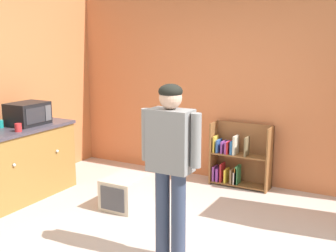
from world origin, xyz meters
name	(u,v)px	position (x,y,z in m)	size (l,w,h in m)	color
ground_plane	(157,250)	(0.00, 0.00, 0.00)	(12.00, 12.00, 0.00)	#C1AEA5
back_wall	(243,85)	(0.00, 2.33, 1.35)	(5.20, 0.06, 2.70)	#C77145
left_side_wall	(15,85)	(-2.63, 0.80, 1.35)	(0.06, 2.99, 2.70)	#C57442
bookshelf	(238,159)	(0.03, 2.14, 0.37)	(0.80, 0.28, 0.85)	brown
standing_person	(170,157)	(0.19, -0.08, 0.96)	(0.57, 0.22, 1.60)	#343F58
pet_carrier	(126,192)	(-0.87, 0.78, 0.18)	(0.42, 0.55, 0.36)	beige
microwave	(28,114)	(-2.20, 0.58, 1.04)	(0.37, 0.48, 0.28)	black
red_cup	(18,128)	(-1.99, 0.23, 0.95)	(0.08, 0.08, 0.10)	red
teal_cup	(0,124)	(-2.35, 0.27, 0.95)	(0.08, 0.08, 0.10)	teal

